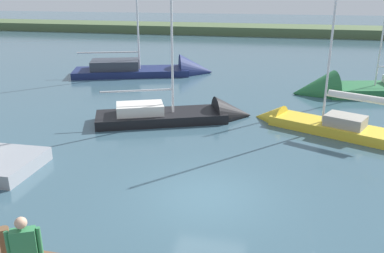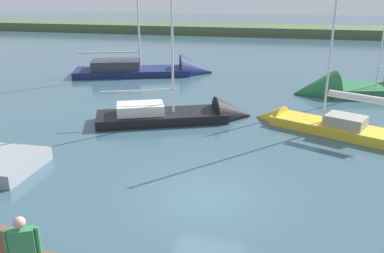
% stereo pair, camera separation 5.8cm
% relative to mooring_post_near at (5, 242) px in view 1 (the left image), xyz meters
% --- Properties ---
extents(ground_plane, '(200.00, 200.00, 0.00)m').
position_rel_mooring_post_near_xyz_m(ground_plane, '(-3.77, -4.71, -0.92)').
color(ground_plane, '#385666').
extents(far_shoreline, '(180.00, 8.00, 2.40)m').
position_rel_mooring_post_near_xyz_m(far_shoreline, '(-3.77, -54.75, -0.92)').
color(far_shoreline, '#4C603D').
rests_on(far_shoreline, ground_plane).
extents(mooring_post_near, '(0.24, 0.24, 0.73)m').
position_rel_mooring_post_near_xyz_m(mooring_post_near, '(0.00, 0.00, 0.00)').
color(mooring_post_near, brown).
rests_on(mooring_post_near, dock_pier).
extents(sailboat_near_dock, '(6.90, 4.35, 7.98)m').
position_rel_mooring_post_near_xyz_m(sailboat_near_dock, '(-7.46, -12.35, -0.79)').
color(sailboat_near_dock, gold).
rests_on(sailboat_near_dock, ground_plane).
extents(sailboat_behind_pier, '(8.13, 5.04, 9.48)m').
position_rel_mooring_post_near_xyz_m(sailboat_behind_pier, '(-1.40, -12.35, -0.76)').
color(sailboat_behind_pier, black).
rests_on(sailboat_behind_pier, ground_plane).
extents(sailboat_mid_channel, '(11.06, 6.27, 11.43)m').
position_rel_mooring_post_near_xyz_m(sailboat_mid_channel, '(3.55, -23.00, -0.70)').
color(sailboat_mid_channel, navy).
rests_on(sailboat_mid_channel, ground_plane).
extents(sailboat_inner_slip, '(11.11, 5.47, 10.97)m').
position_rel_mooring_post_near_xyz_m(sailboat_inner_slip, '(-10.59, -19.87, -0.78)').
color(sailboat_inner_slip, '#236638').
rests_on(sailboat_inner_slip, ground_plane).
extents(person_on_dock, '(0.59, 0.41, 1.73)m').
position_rel_mooring_post_near_xyz_m(person_on_dock, '(-1.24, 0.92, 0.64)').
color(person_on_dock, '#28282D').
rests_on(person_on_dock, dock_pier).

